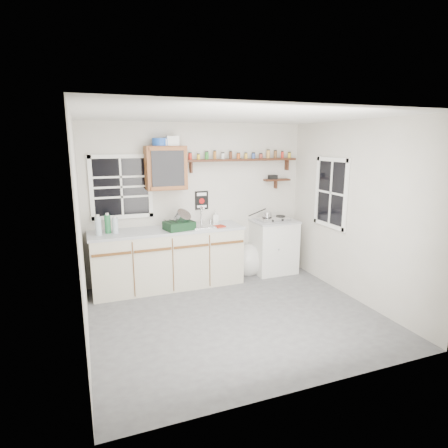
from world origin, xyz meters
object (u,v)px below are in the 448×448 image
Objects in this scene: right_cabinet at (274,246)px; spice_shelf at (242,159)px; upper_cabinet at (166,168)px; hotplate at (274,219)px; main_cabinet at (169,258)px; dish_rack at (180,223)px.

spice_shelf reaches higher than right_cabinet.
right_cabinet is 0.48× the size of spice_shelf.
upper_cabinet is 1.25× the size of hotplate.
upper_cabinet is at bearing 176.24° from right_cabinet.
main_cabinet is 2.54× the size of right_cabinet.
main_cabinet is 4.45× the size of hotplate.
dish_rack reaches higher than right_cabinet.
spice_shelf is 1.13m from hotplate.
right_cabinet is 1.76m from dish_rack.
hotplate is (0.50, -0.21, -0.99)m from spice_shelf.
right_cabinet is 0.49m from hotplate.
upper_cabinet is 0.85m from dish_rack.
right_cabinet is at bearing 0.79° from main_cabinet.
spice_shelf is at bearing 3.11° from upper_cabinet.
dish_rack is (-1.66, -0.13, 0.56)m from right_cabinet.
spice_shelf is at bearing 160.41° from right_cabinet.
right_cabinet is 2.26m from upper_cabinet.
right_cabinet is 1.40× the size of upper_cabinet.
spice_shelf is at bearing 156.30° from hotplate.
dish_rack reaches higher than main_cabinet.
dish_rack is (0.14, -0.25, -0.80)m from upper_cabinet.
right_cabinet is 1.93× the size of dish_rack.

